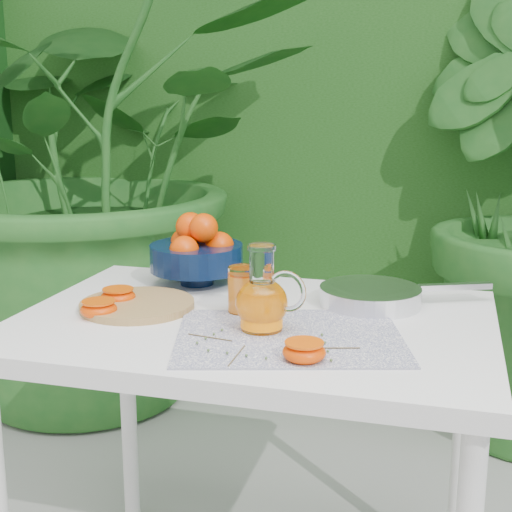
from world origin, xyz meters
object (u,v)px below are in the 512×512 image
(cutting_board, at_px, (137,305))
(saute_pan, at_px, (372,295))
(juice_pitcher, at_px, (263,301))
(fruit_bowl, at_px, (197,251))
(white_table, at_px, (254,354))

(cutting_board, xyz_separation_m, saute_pan, (0.50, 0.16, 0.02))
(juice_pitcher, height_order, saute_pan, juice_pitcher)
(fruit_bowl, distance_m, juice_pitcher, 0.40)
(cutting_board, relative_size, fruit_bowl, 0.94)
(white_table, bearing_deg, juice_pitcher, -62.75)
(cutting_board, xyz_separation_m, fruit_bowl, (0.06, 0.23, 0.08))
(cutting_board, bearing_deg, juice_pitcher, -13.88)
(white_table, height_order, juice_pitcher, juice_pitcher)
(white_table, distance_m, fruit_bowl, 0.35)
(cutting_board, bearing_deg, white_table, 1.01)
(saute_pan, bearing_deg, juice_pitcher, -128.16)
(white_table, bearing_deg, cutting_board, -178.99)
(fruit_bowl, xyz_separation_m, saute_pan, (0.44, -0.07, -0.06))
(cutting_board, distance_m, fruit_bowl, 0.25)
(juice_pitcher, bearing_deg, saute_pan, 51.84)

